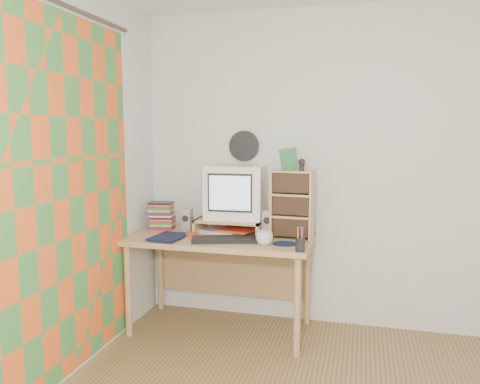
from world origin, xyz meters
The scene contains 20 objects.
back_wall centered at (0.00, 1.75, 1.25)m, with size 3.50×3.50×0.00m, color silver.
left_wall centered at (-1.75, 0.00, 1.25)m, with size 3.50×3.50×0.00m, color silver.
curtain centered at (-1.71, 0.48, 1.15)m, with size 2.20×2.20×0.00m, color orange.
wall_disc centered at (-0.93, 1.73, 1.43)m, with size 0.25×0.25×0.02m, color black.
desk centered at (-1.03, 1.44, 0.62)m, with size 1.40×0.70×0.75m.
monitor_riser centered at (-0.98, 1.48, 0.84)m, with size 0.52×0.30×0.12m.
crt_monitor centered at (-0.95, 1.53, 1.08)m, with size 0.44×0.44×0.42m, color white.
speaker_left centered at (-1.31, 1.41, 0.85)m, with size 0.07×0.07×0.20m, color #A09FA3.
speaker_right centered at (-0.67, 1.45, 0.85)m, with size 0.08×0.08×0.21m, color #A09FA3.
keyboard centered at (-0.95, 1.22, 0.77)m, with size 0.48×0.16×0.03m, color black.
dvd_stack centered at (-1.58, 1.52, 0.88)m, with size 0.19×0.13×0.27m, color brown, non-canonical shape.
cd_rack centered at (-0.49, 1.47, 1.01)m, with size 0.31×0.16×0.51m, color tan.
mug centered at (-0.64, 1.20, 0.80)m, with size 0.12×0.12×0.10m, color silver.
diary centered at (-1.49, 1.21, 0.78)m, with size 0.26×0.20×0.05m, color #0E1635.
mousepad centered at (-0.51, 1.26, 0.75)m, with size 0.18×0.18×0.00m, color #0F1B34.
pen_cup centered at (-0.38, 1.07, 0.81)m, with size 0.06×0.06×0.13m, color black, non-canonical shape.
papers centered at (-1.01, 1.50, 0.77)m, with size 0.31×0.23×0.04m, color silver, non-canonical shape.
red_box centered at (-1.24, 1.30, 0.77)m, with size 0.07×0.05×0.04m, color red.
game_box centered at (-0.53, 1.49, 1.34)m, with size 0.13×0.03×0.16m, color #1A5C2B.
webcam centered at (-0.42, 1.45, 1.31)m, with size 0.05×0.05×0.09m, color black, non-canonical shape.
Camera 1 is at (0.01, -1.98, 1.55)m, focal length 35.00 mm.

